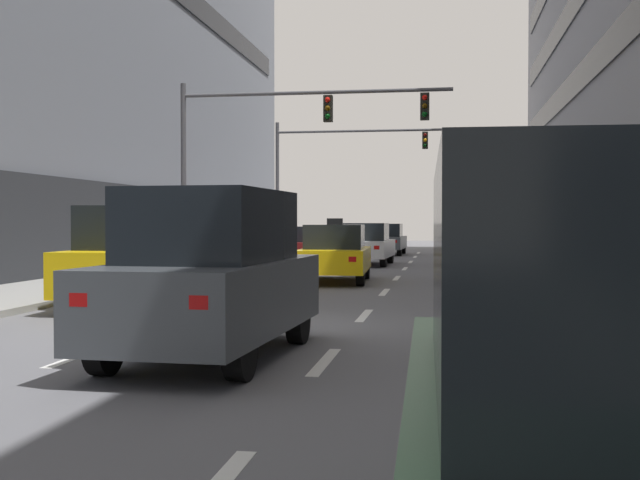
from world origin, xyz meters
TOP-DOWN VIEW (x-y plane):
  - ground_plane at (0.00, 0.00)m, footprint 120.00×120.00m
  - lane_stripe_l1_s3 at (-1.65, -3.00)m, footprint 0.16×2.00m
  - lane_stripe_l1_s4 at (-1.65, 2.00)m, footprint 0.16×2.00m
  - lane_stripe_l1_s5 at (-1.65, 7.00)m, footprint 0.16×2.00m
  - lane_stripe_l1_s6 at (-1.65, 12.00)m, footprint 0.16×2.00m
  - lane_stripe_l1_s7 at (-1.65, 17.00)m, footprint 0.16×2.00m
  - lane_stripe_l1_s8 at (-1.65, 22.00)m, footprint 0.16×2.00m
  - lane_stripe_l1_s9 at (-1.65, 27.00)m, footprint 0.16×2.00m
  - lane_stripe_l1_s10 at (-1.65, 32.00)m, footprint 0.16×2.00m
  - lane_stripe_l2_s3 at (1.65, -3.00)m, footprint 0.16×2.00m
  - lane_stripe_l2_s4 at (1.65, 2.00)m, footprint 0.16×2.00m
  - lane_stripe_l2_s5 at (1.65, 7.00)m, footprint 0.16×2.00m
  - lane_stripe_l2_s6 at (1.65, 12.00)m, footprint 0.16×2.00m
  - lane_stripe_l2_s7 at (1.65, 17.00)m, footprint 0.16×2.00m
  - lane_stripe_l2_s8 at (1.65, 22.00)m, footprint 0.16×2.00m
  - lane_stripe_l2_s9 at (1.65, 27.00)m, footprint 0.16×2.00m
  - lane_stripe_l2_s10 at (1.65, 32.00)m, footprint 0.16×2.00m
  - car_driving_0 at (-3.27, 20.08)m, footprint 1.87×4.23m
  - car_driving_1 at (0.04, 29.26)m, footprint 1.96×4.47m
  - taxi_driving_2 at (-3.32, 2.88)m, footprint 1.90×4.38m
  - car_driving_3 at (-3.23, 8.79)m, footprint 1.91×4.40m
  - car_driving_4 at (-0.02, 19.24)m, footprint 2.05×4.63m
  - car_driving_5 at (0.14, -2.93)m, footprint 2.12×4.64m
  - taxi_driving_6 at (-0.04, 10.11)m, footprint 2.09×4.60m
  - car_parked_0 at (3.89, -9.80)m, footprint 1.84×4.22m
  - traffic_signal_0 at (-2.25, 12.04)m, footprint 8.82×0.35m
  - traffic_signal_1 at (-2.71, 26.70)m, footprint 8.90×0.35m
  - pedestrian_0 at (7.59, 13.02)m, footprint 0.34×0.48m
  - pedestrian_1 at (6.34, 1.66)m, footprint 0.35×0.46m

SIDE VIEW (x-z plane):
  - ground_plane at x=0.00m, z-range 0.00..0.00m
  - lane_stripe_l1_s3 at x=-1.65m, z-range 0.00..0.01m
  - lane_stripe_l1_s4 at x=-1.65m, z-range 0.00..0.01m
  - lane_stripe_l1_s5 at x=-1.65m, z-range 0.00..0.01m
  - lane_stripe_l1_s6 at x=-1.65m, z-range 0.00..0.01m
  - lane_stripe_l1_s7 at x=-1.65m, z-range 0.00..0.01m
  - lane_stripe_l1_s8 at x=-1.65m, z-range 0.00..0.01m
  - lane_stripe_l1_s9 at x=-1.65m, z-range 0.00..0.01m
  - lane_stripe_l1_s10 at x=-1.65m, z-range 0.00..0.01m
  - lane_stripe_l2_s3 at x=1.65m, z-range 0.00..0.01m
  - lane_stripe_l2_s4 at x=1.65m, z-range 0.00..0.01m
  - lane_stripe_l2_s5 at x=1.65m, z-range 0.00..0.01m
  - lane_stripe_l2_s6 at x=1.65m, z-range 0.00..0.01m
  - lane_stripe_l2_s7 at x=1.65m, z-range 0.00..0.01m
  - lane_stripe_l2_s8 at x=1.65m, z-range 0.00..0.01m
  - lane_stripe_l2_s9 at x=1.65m, z-range 0.00..0.01m
  - lane_stripe_l2_s10 at x=1.65m, z-range 0.00..0.01m
  - car_driving_0 at x=-3.27m, z-range -0.01..1.56m
  - car_driving_3 at x=-3.23m, z-range -0.01..1.62m
  - car_driving_1 at x=0.04m, z-range -0.01..1.65m
  - taxi_driving_6 at x=-0.04m, z-range -0.10..1.77m
  - car_driving_4 at x=-0.02m, z-range -0.01..1.70m
  - car_parked_0 at x=3.89m, z-range 0.00..2.02m
  - taxi_driving_2 at x=-3.32m, z-range -0.09..2.19m
  - pedestrian_0 at x=7.59m, z-range 0.27..1.89m
  - car_driving_5 at x=0.14m, z-range -0.01..2.20m
  - pedestrian_1 at x=6.34m, z-range 0.28..2.01m
  - traffic_signal_0 at x=-2.25m, z-range 1.51..7.68m
  - traffic_signal_1 at x=-2.71m, z-range 1.41..8.09m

